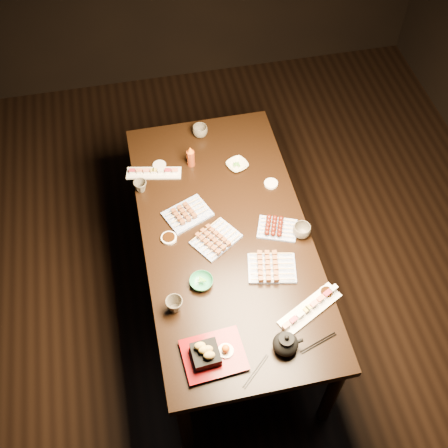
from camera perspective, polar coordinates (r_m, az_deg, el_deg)
The scene contains 23 objects.
ground at distance 3.62m, azimuth 2.82°, elevation -9.97°, with size 5.00×5.00×0.00m, color black.
dining_table at distance 3.37m, azimuth 0.18°, elevation -4.66°, with size 0.90×1.80×0.75m, color black.
sushi_platter_near at distance 2.82m, azimuth 8.75°, elevation -8.38°, with size 0.36×0.10×0.04m, color white, non-canonical shape.
sushi_platter_far at distance 3.33m, azimuth -7.16°, elevation 5.32°, with size 0.32×0.09×0.04m, color white, non-canonical shape.
yakitori_plate_center at distance 3.00m, azimuth -0.82°, elevation -1.35°, with size 0.24×0.17×0.06m, color #828EB6, non-canonical shape.
yakitori_plate_right at distance 2.91m, azimuth 4.91°, elevation -4.28°, with size 0.25×0.18×0.06m, color #828EB6, non-canonical shape.
yakitori_plate_left at distance 3.11m, azimuth -3.75°, elevation 1.26°, with size 0.24×0.18×0.06m, color #828EB6, non-canonical shape.
tsukune_plate at distance 3.06m, azimuth 5.45°, elevation -0.28°, with size 0.21×0.15×0.05m, color #828EB6, non-canonical shape.
edamame_bowl_green at distance 2.87m, azimuth -2.31°, elevation -5.91°, with size 0.12×0.12×0.04m, color #2A8355.
edamame_bowl_cream at distance 3.35m, azimuth 1.35°, elevation 6.00°, with size 0.12×0.12×0.03m, color beige.
tempura_tray at distance 2.66m, azimuth -1.05°, elevation -12.85°, with size 0.29×0.23×0.11m, color black, non-canonical shape.
teacup_near_left at distance 2.79m, azimuth -5.05°, elevation -8.18°, with size 0.09×0.09×0.08m, color #534C3F.
teacup_mid_right at distance 3.04m, azimuth 7.90°, elevation -0.69°, with size 0.10×0.10×0.08m, color #534C3F.
teacup_far_left at distance 3.25m, azimuth -8.48°, elevation 3.82°, with size 0.08×0.08×0.07m, color #534C3F.
teacup_far_right at distance 3.52m, azimuth -2.45°, elevation 9.41°, with size 0.09×0.09×0.07m, color #534C3F.
teapot at distance 2.68m, azimuth 6.29°, elevation -11.88°, with size 0.15×0.15×0.12m, color black, non-canonical shape.
condiment_bottle at distance 3.32m, azimuth -3.41°, elevation 6.90°, with size 0.05×0.05×0.14m, color maroon.
sauce_dish_west at distance 3.04m, azimuth -5.62°, elevation -1.43°, with size 0.09×0.09×0.02m, color white.
sauce_dish_east at distance 3.27m, azimuth 4.80°, elevation 4.11°, with size 0.08×0.08×0.01m, color white.
sauce_dish_se at distance 2.89m, azimuth 10.38°, elevation -6.90°, with size 0.08×0.08×0.01m, color white.
sauce_dish_nw at distance 3.38m, azimuth -6.57°, elevation 5.94°, with size 0.08×0.08×0.01m, color white.
chopsticks_near at distance 2.68m, azimuth 3.23°, elevation -14.71°, with size 0.19×0.02×0.01m, color black, non-canonical shape.
chopsticks_se at distance 2.77m, azimuth 9.57°, elevation -11.81°, with size 0.20×0.02×0.01m, color black, non-canonical shape.
Camera 1 is at (-0.50, -1.53, 3.24)m, focal length 45.00 mm.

